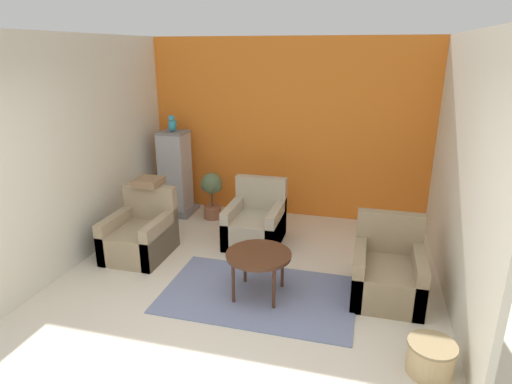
{
  "coord_description": "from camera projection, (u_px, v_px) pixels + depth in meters",
  "views": [
    {
      "loc": [
        1.24,
        -2.78,
        2.59
      ],
      "look_at": [
        0.0,
        1.87,
        0.97
      ],
      "focal_mm": 30.0,
      "sensor_mm": 36.0,
      "label": 1
    }
  ],
  "objects": [
    {
      "name": "wall_right",
      "position": [
        463.0,
        171.0,
        4.41
      ],
      "size": [
        0.06,
        3.73,
        2.77
      ],
      "color": "beige",
      "rests_on": "ground_plane"
    },
    {
      "name": "coffee_table",
      "position": [
        259.0,
        257.0,
        4.59
      ],
      "size": [
        0.71,
        0.71,
        0.51
      ],
      "color": "#472819",
      "rests_on": "ground_plane"
    },
    {
      "name": "area_rug",
      "position": [
        259.0,
        294.0,
        4.73
      ],
      "size": [
        2.1,
        1.3,
        0.01
      ],
      "color": "slate",
      "rests_on": "ground_plane"
    },
    {
      "name": "wall_back_accent",
      "position": [
        287.0,
        130.0,
        6.68
      ],
      "size": [
        4.49,
        0.06,
        2.77
      ],
      "color": "orange",
      "rests_on": "ground_plane"
    },
    {
      "name": "wall_left",
      "position": [
        90.0,
        147.0,
        5.49
      ],
      "size": [
        0.06,
        3.73,
        2.77
      ],
      "color": "beige",
      "rests_on": "ground_plane"
    },
    {
      "name": "birdcage",
      "position": [
        175.0,
        175.0,
        6.93
      ],
      "size": [
        0.57,
        0.57,
        1.35
      ],
      "color": "slate",
      "rests_on": "ground_plane"
    },
    {
      "name": "armchair_middle",
      "position": [
        256.0,
        223.0,
        5.97
      ],
      "size": [
        0.73,
        0.85,
        0.86
      ],
      "color": "tan",
      "rests_on": "ground_plane"
    },
    {
      "name": "potted_plant",
      "position": [
        212.0,
        191.0,
        6.74
      ],
      "size": [
        0.36,
        0.33,
        0.75
      ],
      "color": "brown",
      "rests_on": "ground_plane"
    },
    {
      "name": "armchair_right",
      "position": [
        387.0,
        273.0,
        4.65
      ],
      "size": [
        0.73,
        0.85,
        0.86
      ],
      "color": "#8E7A5B",
      "rests_on": "ground_plane"
    },
    {
      "name": "parrot",
      "position": [
        172.0,
        124.0,
        6.67
      ],
      "size": [
        0.12,
        0.22,
        0.27
      ],
      "color": "teal",
      "rests_on": "birdcage"
    },
    {
      "name": "armchair_left",
      "position": [
        141.0,
        235.0,
        5.59
      ],
      "size": [
        0.73,
        0.85,
        0.86
      ],
      "color": "#9E896B",
      "rests_on": "ground_plane"
    },
    {
      "name": "ground_plane",
      "position": [
        200.0,
        365.0,
        3.68
      ],
      "size": [
        20.0,
        20.0,
        0.0
      ],
      "primitive_type": "plane",
      "color": "beige",
      "rests_on": "ground"
    },
    {
      "name": "wicker_basket",
      "position": [
        431.0,
        357.0,
        3.55
      ],
      "size": [
        0.4,
        0.4,
        0.29
      ],
      "color": "tan",
      "rests_on": "ground_plane"
    },
    {
      "name": "throw_pillow",
      "position": [
        149.0,
        182.0,
        5.68
      ],
      "size": [
        0.33,
        0.33,
        0.1
      ],
      "color": "#846647",
      "rests_on": "armchair_left"
    }
  ]
}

